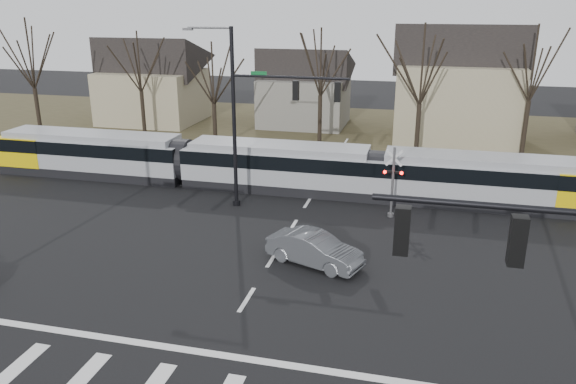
# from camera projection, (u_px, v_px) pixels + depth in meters

# --- Properties ---
(ground) EXTENTS (140.00, 140.00, 0.00)m
(ground) POSITION_uv_depth(u_px,v_px,m) (230.00, 326.00, 20.86)
(ground) COLOR black
(grass_verge) EXTENTS (140.00, 28.00, 0.01)m
(grass_verge) POSITION_uv_depth(u_px,v_px,m) (349.00, 136.00, 50.28)
(grass_verge) COLOR #38331E
(grass_verge) RESTS_ON ground
(stop_line) EXTENTS (28.00, 0.35, 0.01)m
(stop_line) POSITION_uv_depth(u_px,v_px,m) (213.00, 354.00, 19.21)
(stop_line) COLOR silver
(stop_line) RESTS_ON ground
(lane_dashes) EXTENTS (0.18, 30.00, 0.01)m
(lane_dashes) POSITION_uv_depth(u_px,v_px,m) (314.00, 192.00, 35.57)
(lane_dashes) COLOR silver
(lane_dashes) RESTS_ON ground
(rail_pair) EXTENTS (90.00, 1.52, 0.06)m
(rail_pair) POSITION_uv_depth(u_px,v_px,m) (314.00, 192.00, 35.38)
(rail_pair) COLOR #59595E
(rail_pair) RESTS_ON ground
(tram) EXTENTS (39.27, 2.92, 2.98)m
(tram) POSITION_uv_depth(u_px,v_px,m) (276.00, 165.00, 35.61)
(tram) COLOR gray
(tram) RESTS_ON ground
(sedan) EXTENTS (4.50, 5.53, 1.48)m
(sedan) POSITION_uv_depth(u_px,v_px,m) (315.00, 249.00, 25.56)
(sedan) COLOR #4C4E53
(sedan) RESTS_ON ground
(signal_pole_far) EXTENTS (9.28, 0.44, 10.20)m
(signal_pole_far) POSITION_uv_depth(u_px,v_px,m) (261.00, 111.00, 31.06)
(signal_pole_far) COLOR black
(signal_pole_far) RESTS_ON ground
(rail_crossing_signal) EXTENTS (1.08, 0.36, 4.00)m
(rail_crossing_signal) POSITION_uv_depth(u_px,v_px,m) (392.00, 185.00, 30.89)
(rail_crossing_signal) COLOR #59595B
(rail_crossing_signal) RESTS_ON ground
(tree_row) EXTENTS (59.20, 7.20, 10.00)m
(tree_row) POSITION_uv_depth(u_px,v_px,m) (367.00, 91.00, 42.70)
(tree_row) COLOR black
(tree_row) RESTS_ON ground
(house_a) EXTENTS (9.72, 8.64, 8.60)m
(house_a) POSITION_uv_depth(u_px,v_px,m) (152.00, 76.00, 55.21)
(house_a) COLOR gray
(house_a) RESTS_ON ground
(house_b) EXTENTS (8.64, 7.56, 7.65)m
(house_b) POSITION_uv_depth(u_px,v_px,m) (305.00, 84.00, 53.81)
(house_b) COLOR slate
(house_b) RESTS_ON ground
(house_c) EXTENTS (10.80, 8.64, 10.10)m
(house_c) POSITION_uv_depth(u_px,v_px,m) (459.00, 79.00, 47.48)
(house_c) COLOR gray
(house_c) RESTS_ON ground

